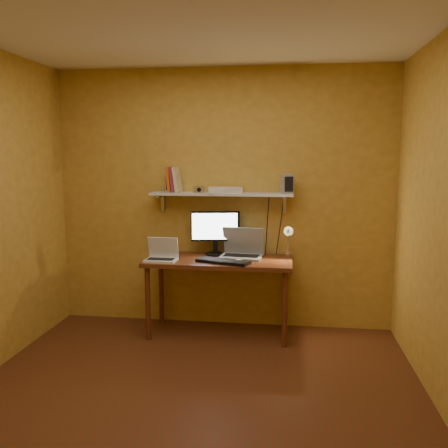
# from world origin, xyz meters

# --- Properties ---
(room) EXTENTS (3.44, 3.24, 2.64)m
(room) POSITION_xyz_m (0.00, 0.00, 1.30)
(room) COLOR #562716
(room) RESTS_ON ground
(desk) EXTENTS (1.40, 0.60, 0.75)m
(desk) POSITION_xyz_m (0.00, 1.28, 0.66)
(desk) COLOR #5E2416
(desk) RESTS_ON ground
(wall_shelf) EXTENTS (1.40, 0.25, 0.21)m
(wall_shelf) POSITION_xyz_m (0.00, 1.47, 1.36)
(wall_shelf) COLOR silver
(wall_shelf) RESTS_ON room
(monitor) EXTENTS (0.48, 0.24, 0.44)m
(monitor) POSITION_xyz_m (-0.06, 1.47, 1.00)
(monitor) COLOR black
(monitor) RESTS_ON desk
(laptop) EXTENTS (0.43, 0.33, 0.29)m
(laptop) POSITION_xyz_m (0.22, 1.42, 0.83)
(laptop) COLOR gray
(laptop) RESTS_ON desk
(netbook) EXTENTS (0.30, 0.22, 0.22)m
(netbook) POSITION_xyz_m (-0.52, 1.15, 0.81)
(netbook) COLOR silver
(netbook) RESTS_ON desk
(keyboard) EXTENTS (0.53, 0.31, 0.03)m
(keyboard) POSITION_xyz_m (0.07, 1.13, 0.76)
(keyboard) COLOR black
(keyboard) RESTS_ON desk
(mouse) EXTENTS (0.11, 0.09, 0.03)m
(mouse) POSITION_xyz_m (0.21, 1.15, 0.77)
(mouse) COLOR silver
(mouse) RESTS_ON desk
(desk_lamp) EXTENTS (0.09, 0.23, 0.38)m
(desk_lamp) POSITION_xyz_m (0.66, 1.41, 0.96)
(desk_lamp) COLOR silver
(desk_lamp) RESTS_ON desk
(speaker_left) EXTENTS (0.12, 0.12, 0.18)m
(speaker_left) POSITION_xyz_m (-0.49, 1.48, 1.47)
(speaker_left) COLOR gray
(speaker_left) RESTS_ON wall_shelf
(speaker_right) EXTENTS (0.13, 0.13, 0.18)m
(speaker_right) POSITION_xyz_m (0.64, 1.47, 1.47)
(speaker_right) COLOR gray
(speaker_right) RESTS_ON wall_shelf
(books) EXTENTS (0.14, 0.17, 0.25)m
(books) POSITION_xyz_m (-0.48, 1.49, 1.50)
(books) COLOR #BD5312
(books) RESTS_ON wall_shelf
(shelf_camera) EXTENTS (0.12, 0.06, 0.07)m
(shelf_camera) POSITION_xyz_m (-0.21, 1.40, 1.41)
(shelf_camera) COLOR silver
(shelf_camera) RESTS_ON wall_shelf
(router) EXTENTS (0.35, 0.26, 0.05)m
(router) POSITION_xyz_m (0.05, 1.46, 1.40)
(router) COLOR silver
(router) RESTS_ON wall_shelf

